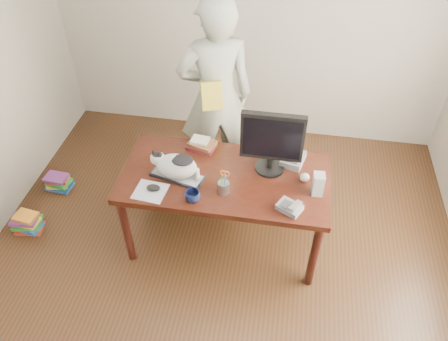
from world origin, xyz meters
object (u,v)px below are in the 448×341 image
Objects in this scene: calculator at (293,159)px; book_pile_b at (58,182)px; speaker at (318,184)px; baseball at (305,178)px; mouse at (153,188)px; monitor at (272,140)px; book_pile_a at (27,223)px; keyboard at (177,176)px; coffee_mug at (192,196)px; cat at (175,165)px; desk at (227,182)px; book_stack at (202,144)px; pen_cup at (224,186)px; phone at (290,207)px; person at (216,98)px.

calculator is 0.96× the size of book_pile_b.
baseball is at bearing 125.18° from speaker.
mouse reaches higher than book_pile_b.
book_pile_a is at bearing -171.24° from monitor.
keyboard is at bearing -164.25° from monitor.
book_pile_b is at bearing 157.00° from coffee_mug.
baseball is (0.98, 0.12, -0.08)m from cat.
desk is 0.62m from mouse.
coffee_mug reaches higher than keyboard.
desk is 6.29× the size of book_stack.
keyboard is 2.02× the size of pen_cup.
pen_cup reaches higher than mouse.
coffee_mug is 1.57× the size of baseball.
keyboard is 0.97m from baseball.
phone is at bearing 1.87° from cat.
book_pile_a is (-1.75, -0.28, -0.51)m from desk.
book_pile_b is (-1.74, 0.53, -0.74)m from pen_cup.
phone reaches higher than baseball.
calculator is (0.51, 0.17, 0.18)m from desk.
cat is 5.69× the size of baseball.
cat is at bearing -157.87° from desk.
baseball is 0.23m from calculator.
coffee_mug is (0.17, -0.23, 0.03)m from keyboard.
pen_cup is 0.85× the size of book_stack.
book_pile_a is at bearing -179.20° from pen_cup.
pen_cup is 0.52m from mouse.
pen_cup is 1.01m from person.
calculator is (-0.19, 0.32, -0.06)m from speaker.
cat is 1.62m from book_pile_b.
book_pile_a reaches higher than book_pile_b.
mouse is (-0.83, -0.36, -0.28)m from monitor.
pen_cup is at bearing -159.62° from baseball.
coffee_mug is 0.44× the size of book_stack.
keyboard is at bearing 126.95° from coffee_mug.
person is at bearing 152.17° from phone.
desk is 7.74× the size of phone.
keyboard is at bearing -93.49° from book_stack.
keyboard is 0.11m from cat.
speaker is at bearing -27.39° from monitor.
desk is 22.36× the size of baseball.
monitor is 0.29× the size of person.
cat is 0.94m from calculator.
book_pile_b is (0.03, 0.55, -0.02)m from book_pile_a.
coffee_mug is at bearing -127.81° from calculator.
mouse is 0.32m from coffee_mug.
keyboard is 0.77m from monitor.
speaker is (0.37, -0.19, -0.21)m from monitor.
mouse is 0.45× the size of calculator.
book_stack is at bearing -170.11° from calculator.
phone reaches higher than book_pile_a.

